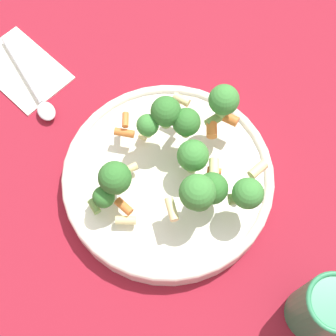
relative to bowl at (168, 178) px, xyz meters
name	(u,v)px	position (x,y,z in m)	size (l,w,h in m)	color
ground_plane	(168,183)	(0.00, 0.00, -0.02)	(3.00, 3.00, 0.00)	maroon
bowl	(168,178)	(0.00, 0.00, 0.00)	(0.30, 0.30, 0.04)	silver
pasta_salad	(183,161)	(0.02, 0.00, 0.07)	(0.23, 0.19, 0.09)	#8CB766
cup	(323,308)	(0.21, -0.16, 0.03)	(0.07, 0.07, 0.11)	#2D7F51
napkin	(22,69)	(-0.26, 0.17, -0.02)	(0.18, 0.17, 0.01)	white
spoon	(36,93)	(-0.22, 0.12, -0.01)	(0.13, 0.15, 0.01)	silver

